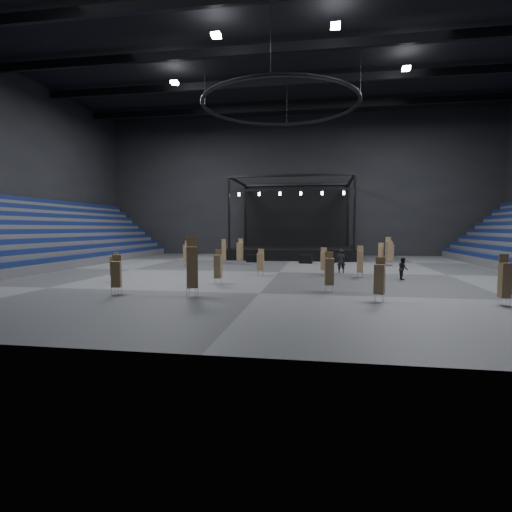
# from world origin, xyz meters

# --- Properties ---
(floor) EXTENTS (50.00, 50.00, 0.00)m
(floor) POSITION_xyz_m (0.00, 0.00, 0.00)
(floor) COLOR #515153
(floor) RESTS_ON ground
(ceiling) EXTENTS (50.00, 42.00, 0.20)m
(ceiling) POSITION_xyz_m (0.00, 0.00, 18.00)
(ceiling) COLOR black
(ceiling) RESTS_ON wall_back
(wall_back) EXTENTS (50.00, 0.20, 18.00)m
(wall_back) POSITION_xyz_m (0.00, 21.00, 9.00)
(wall_back) COLOR black
(wall_back) RESTS_ON ground
(wall_front) EXTENTS (50.00, 0.20, 18.00)m
(wall_front) POSITION_xyz_m (0.00, -21.00, 9.00)
(wall_front) COLOR black
(wall_front) RESTS_ON ground
(bleachers_left) EXTENTS (7.20, 40.00, 6.40)m
(bleachers_left) POSITION_xyz_m (-22.94, 0.00, 1.73)
(bleachers_left) COLOR #4E4E50
(bleachers_left) RESTS_ON floor
(stage) EXTENTS (14.00, 10.00, 9.20)m
(stage) POSITION_xyz_m (0.00, 16.24, 1.45)
(stage) COLOR black
(stage) RESTS_ON floor
(truss_ring) EXTENTS (12.30, 12.30, 5.15)m
(truss_ring) POSITION_xyz_m (-0.00, 0.00, 13.00)
(truss_ring) COLOR black
(truss_ring) RESTS_ON ceiling
(roof_girders) EXTENTS (49.00, 30.35, 0.70)m
(roof_girders) POSITION_xyz_m (0.00, -0.00, 17.20)
(roof_girders) COLOR black
(roof_girders) RESTS_ON ceiling
(floodlights) EXTENTS (28.60, 16.60, 0.25)m
(floodlights) POSITION_xyz_m (0.00, -4.00, 16.60)
(floodlights) COLOR white
(floodlights) RESTS_ON roof_girders
(flight_case_left) EXTENTS (1.20, 0.70, 0.76)m
(flight_case_left) POSITION_xyz_m (-3.71, 8.77, 0.38)
(flight_case_left) COLOR black
(flight_case_left) RESTS_ON floor
(flight_case_mid) EXTENTS (1.35, 0.82, 0.84)m
(flight_case_mid) POSITION_xyz_m (1.76, 8.21, 0.42)
(flight_case_mid) COLOR black
(flight_case_mid) RESTS_ON floor
(flight_case_right) EXTENTS (1.51, 1.15, 0.90)m
(flight_case_right) POSITION_xyz_m (4.74, 9.91, 0.45)
(flight_case_right) COLOR black
(flight_case_right) RESTS_ON floor
(chair_stack_0) EXTENTS (0.54, 0.54, 2.40)m
(chair_stack_0) POSITION_xyz_m (-6.23, 6.90, 1.23)
(chair_stack_0) COLOR silver
(chair_stack_0) RESTS_ON floor
(chair_stack_1) EXTENTS (0.59, 0.59, 2.34)m
(chair_stack_1) POSITION_xyz_m (9.61, 7.09, 1.22)
(chair_stack_1) COLOR silver
(chair_stack_1) RESTS_ON floor
(chair_stack_2) EXTENTS (0.44, 0.44, 2.17)m
(chair_stack_2) POSITION_xyz_m (-3.11, -7.28, 1.13)
(chair_stack_2) COLOR silver
(chair_stack_2) RESTS_ON floor
(chair_stack_3) EXTENTS (0.59, 0.59, 2.50)m
(chair_stack_3) POSITION_xyz_m (-4.44, 6.12, 1.29)
(chair_stack_3) COLOR silver
(chair_stack_3) RESTS_ON floor
(chair_stack_4) EXTENTS (0.58, 0.58, 2.06)m
(chair_stack_4) POSITION_xyz_m (3.48, -1.72, 1.10)
(chair_stack_4) COLOR silver
(chair_stack_4) RESTS_ON floor
(chair_stack_5) EXTENTS (0.53, 0.53, 2.34)m
(chair_stack_5) POSITION_xyz_m (-8.85, 3.48, 1.24)
(chair_stack_5) COLOR silver
(chair_stack_5) RESTS_ON floor
(chair_stack_6) EXTENTS (0.49, 0.49, 2.25)m
(chair_stack_6) POSITION_xyz_m (5.95, -2.62, 1.17)
(chair_stack_6) COLOR silver
(chair_stack_6) RESTS_ON floor
(chair_stack_7) EXTENTS (0.57, 0.57, 2.09)m
(chair_stack_7) POSITION_xyz_m (8.89, 8.01, 1.13)
(chair_stack_7) COLOR silver
(chair_stack_7) RESTS_ON floor
(chair_stack_8) EXTENTS (0.71, 0.71, 3.06)m
(chair_stack_8) POSITION_xyz_m (-3.24, -11.99, 1.56)
(chair_stack_8) COLOR silver
(chair_stack_8) RESTS_ON floor
(chair_stack_9) EXTENTS (0.66, 0.66, 2.66)m
(chair_stack_9) POSITION_xyz_m (9.43, 6.81, 1.38)
(chair_stack_9) COLOR silver
(chair_stack_9) RESTS_ON floor
(chair_stack_10) EXTENTS (0.52, 0.52, 2.21)m
(chair_stack_10) POSITION_xyz_m (3.67, -9.41, 1.16)
(chair_stack_10) COLOR silver
(chair_stack_10) RESTS_ON floor
(chair_stack_11) EXTENTS (0.46, 0.46, 2.32)m
(chair_stack_11) POSITION_xyz_m (11.39, -11.99, 1.18)
(chair_stack_11) COLOR silver
(chair_stack_11) RESTS_ON floor
(chair_stack_12) EXTENTS (0.59, 0.59, 2.07)m
(chair_stack_12) POSITION_xyz_m (-7.38, -11.99, 1.10)
(chair_stack_12) COLOR silver
(chair_stack_12) RESTS_ON floor
(chair_stack_13) EXTENTS (0.54, 0.54, 1.88)m
(chair_stack_13) POSITION_xyz_m (-10.28, -6.88, 1.00)
(chair_stack_13) COLOR silver
(chair_stack_13) RESTS_ON floor
(chair_stack_14) EXTENTS (0.49, 0.49, 1.96)m
(chair_stack_14) POSITION_xyz_m (-1.15, -2.45, 1.05)
(chair_stack_14) COLOR silver
(chair_stack_14) RESTS_ON floor
(chair_stack_15) EXTENTS (0.57, 0.57, 2.11)m
(chair_stack_15) POSITION_xyz_m (5.96, -11.99, 1.11)
(chair_stack_15) COLOR silver
(chair_stack_15) RESTS_ON floor
(man_center) EXTENTS (0.70, 0.49, 1.85)m
(man_center) POSITION_xyz_m (4.79, 0.24, 0.92)
(man_center) COLOR black
(man_center) RESTS_ON floor
(crew_member) EXTENTS (0.59, 0.75, 1.52)m
(crew_member) POSITION_xyz_m (8.72, -3.28, 0.76)
(crew_member) COLOR black
(crew_member) RESTS_ON floor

